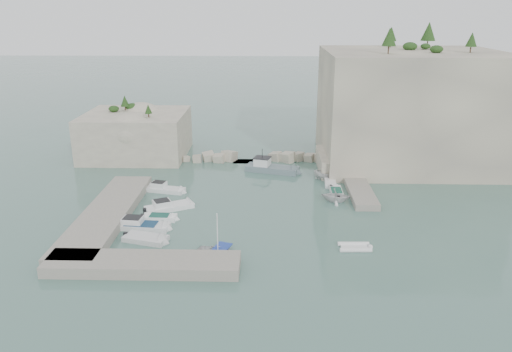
{
  "coord_description": "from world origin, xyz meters",
  "views": [
    {
      "loc": [
        1.6,
        -53.3,
        23.16
      ],
      "look_at": [
        0.0,
        6.0,
        3.0
      ],
      "focal_mm": 35.0,
      "sensor_mm": 36.0,
      "label": 1
    }
  ],
  "objects_px": {
    "motorboat_a": "(165,192)",
    "tender_east_a": "(336,202)",
    "inflatable_dinghy": "(355,249)",
    "tender_east_d": "(328,180)",
    "motorboat_b": "(169,209)",
    "motorboat_c": "(160,220)",
    "rowboat": "(218,256)",
    "work_boat": "(272,172)",
    "motorboat_d": "(142,228)",
    "tender_east_c": "(330,184)",
    "motorboat_e": "(146,241)",
    "tender_east_b": "(336,194)"
  },
  "relations": [
    {
      "from": "rowboat",
      "to": "tender_east_d",
      "type": "xyz_separation_m",
      "value": [
        13.34,
        23.02,
        0.0
      ]
    },
    {
      "from": "tender_east_a",
      "to": "work_boat",
      "type": "xyz_separation_m",
      "value": [
        -7.91,
        11.79,
        0.0
      ]
    },
    {
      "from": "tender_east_c",
      "to": "tender_east_d",
      "type": "distance_m",
      "value": 1.76
    },
    {
      "from": "tender_east_a",
      "to": "tender_east_c",
      "type": "xyz_separation_m",
      "value": [
        0.06,
        6.52,
        0.0
      ]
    },
    {
      "from": "motorboat_c",
      "to": "rowboat",
      "type": "relative_size",
      "value": 0.98
    },
    {
      "from": "motorboat_a",
      "to": "motorboat_e",
      "type": "height_order",
      "value": "motorboat_a"
    },
    {
      "from": "tender_east_d",
      "to": "inflatable_dinghy",
      "type": "bearing_deg",
      "value": -168.13
    },
    {
      "from": "work_boat",
      "to": "motorboat_d",
      "type": "bearing_deg",
      "value": -109.06
    },
    {
      "from": "tender_east_d",
      "to": "tender_east_c",
      "type": "bearing_deg",
      "value": -167.49
    },
    {
      "from": "motorboat_b",
      "to": "inflatable_dinghy",
      "type": "relative_size",
      "value": 1.79
    },
    {
      "from": "motorboat_d",
      "to": "tender_east_a",
      "type": "relative_size",
      "value": 1.92
    },
    {
      "from": "motorboat_b",
      "to": "motorboat_c",
      "type": "xyz_separation_m",
      "value": [
        -0.51,
        -3.18,
        0.0
      ]
    },
    {
      "from": "motorboat_d",
      "to": "tender_east_c",
      "type": "relative_size",
      "value": 1.49
    },
    {
      "from": "rowboat",
      "to": "work_boat",
      "type": "distance_m",
      "value": 27.08
    },
    {
      "from": "rowboat",
      "to": "work_boat",
      "type": "bearing_deg",
      "value": 8.09
    },
    {
      "from": "motorboat_e",
      "to": "tender_east_b",
      "type": "xyz_separation_m",
      "value": [
        21.6,
        14.29,
        0.0
      ]
    },
    {
      "from": "tender_east_a",
      "to": "tender_east_d",
      "type": "height_order",
      "value": "tender_east_a"
    },
    {
      "from": "motorboat_a",
      "to": "tender_east_c",
      "type": "height_order",
      "value": "motorboat_a"
    },
    {
      "from": "motorboat_c",
      "to": "motorboat_e",
      "type": "bearing_deg",
      "value": -90.35
    },
    {
      "from": "tender_east_a",
      "to": "tender_east_c",
      "type": "relative_size",
      "value": 0.78
    },
    {
      "from": "tender_east_a",
      "to": "work_boat",
      "type": "bearing_deg",
      "value": 44.37
    },
    {
      "from": "rowboat",
      "to": "tender_east_b",
      "type": "distance_m",
      "value": 22.12
    },
    {
      "from": "motorboat_e",
      "to": "tender_east_d",
      "type": "xyz_separation_m",
      "value": [
        21.2,
        19.96,
        0.0
      ]
    },
    {
      "from": "motorboat_a",
      "to": "tender_east_a",
      "type": "relative_size",
      "value": 1.66
    },
    {
      "from": "motorboat_b",
      "to": "tender_east_d",
      "type": "height_order",
      "value": "tender_east_d"
    },
    {
      "from": "motorboat_a",
      "to": "tender_east_b",
      "type": "height_order",
      "value": "motorboat_a"
    },
    {
      "from": "motorboat_d",
      "to": "tender_east_d",
      "type": "relative_size",
      "value": 1.64
    },
    {
      "from": "motorboat_c",
      "to": "tender_east_a",
      "type": "relative_size",
      "value": 1.19
    },
    {
      "from": "motorboat_c",
      "to": "work_boat",
      "type": "distance_m",
      "value": 22.2
    },
    {
      "from": "inflatable_dinghy",
      "to": "tender_east_b",
      "type": "xyz_separation_m",
      "value": [
        0.08,
        15.46,
        0.0
      ]
    },
    {
      "from": "tender_east_b",
      "to": "motorboat_d",
      "type": "bearing_deg",
      "value": 116.72
    },
    {
      "from": "motorboat_c",
      "to": "motorboat_e",
      "type": "relative_size",
      "value": 0.85
    },
    {
      "from": "work_boat",
      "to": "motorboat_a",
      "type": "bearing_deg",
      "value": -131.97
    },
    {
      "from": "motorboat_a",
      "to": "tender_east_d",
      "type": "xyz_separation_m",
      "value": [
        22.17,
        5.28,
        0.0
      ]
    },
    {
      "from": "rowboat",
      "to": "inflatable_dinghy",
      "type": "height_order",
      "value": "rowboat"
    },
    {
      "from": "tender_east_c",
      "to": "tender_east_d",
      "type": "height_order",
      "value": "tender_east_d"
    },
    {
      "from": "motorboat_e",
      "to": "motorboat_c",
      "type": "bearing_deg",
      "value": 102.63
    },
    {
      "from": "tender_east_a",
      "to": "work_boat",
      "type": "relative_size",
      "value": 0.42
    },
    {
      "from": "work_boat",
      "to": "inflatable_dinghy",
      "type": "bearing_deg",
      "value": -55.17
    },
    {
      "from": "motorboat_b",
      "to": "inflatable_dinghy",
      "type": "distance_m",
      "value": 22.92
    },
    {
      "from": "tender_east_d",
      "to": "tender_east_a",
      "type": "bearing_deg",
      "value": -169.06
    },
    {
      "from": "work_boat",
      "to": "motorboat_e",
      "type": "bearing_deg",
      "value": -103.14
    },
    {
      "from": "motorboat_e",
      "to": "inflatable_dinghy",
      "type": "height_order",
      "value": "motorboat_e"
    },
    {
      "from": "tender_east_a",
      "to": "work_boat",
      "type": "height_order",
      "value": "work_boat"
    },
    {
      "from": "tender_east_b",
      "to": "work_boat",
      "type": "distance_m",
      "value": 12.39
    },
    {
      "from": "tender_east_b",
      "to": "motorboat_e",
      "type": "bearing_deg",
      "value": 124.05
    },
    {
      "from": "inflatable_dinghy",
      "to": "tender_east_d",
      "type": "xyz_separation_m",
      "value": [
        -0.31,
        21.14,
        0.0
      ]
    },
    {
      "from": "motorboat_a",
      "to": "motorboat_e",
      "type": "bearing_deg",
      "value": -73.08
    },
    {
      "from": "motorboat_e",
      "to": "tender_east_a",
      "type": "relative_size",
      "value": 1.4
    },
    {
      "from": "rowboat",
      "to": "work_boat",
      "type": "height_order",
      "value": "work_boat"
    }
  ]
}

